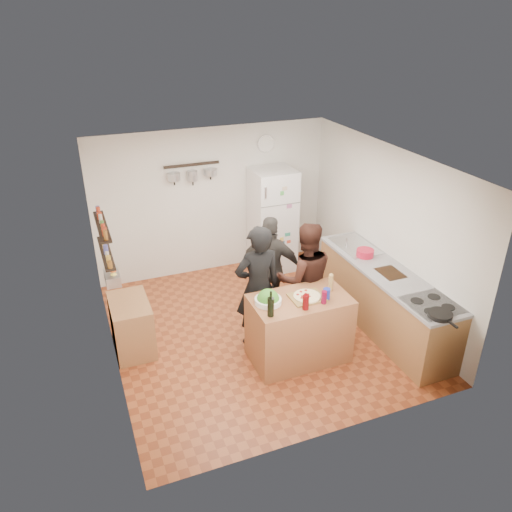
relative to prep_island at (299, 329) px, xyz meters
name	(u,v)px	position (x,y,z in m)	size (l,w,h in m)	color
room_shell	(249,241)	(-0.26, 1.16, 0.79)	(4.20, 4.20, 4.20)	brown
prep_island	(299,329)	(0.00, 0.00, 0.00)	(1.25, 0.72, 0.91)	brown
pizza_board	(307,297)	(0.08, -0.02, 0.47)	(0.42, 0.34, 0.02)	brown
pizza	(307,296)	(0.08, -0.02, 0.48)	(0.34, 0.34, 0.02)	beige
salad_bowl	(268,301)	(-0.42, 0.05, 0.49)	(0.33, 0.33, 0.07)	white
wine_bottle	(271,307)	(-0.50, -0.22, 0.58)	(0.08, 0.08, 0.24)	black
wine_glass_near	(306,302)	(-0.05, -0.24, 0.55)	(0.08, 0.08, 0.19)	#510709
wine_glass_far	(324,297)	(0.22, -0.20, 0.54)	(0.07, 0.07, 0.17)	#5D0822
pepper_mill	(331,284)	(0.45, 0.05, 0.55)	(0.06, 0.06, 0.19)	#A27D44
salt_canister	(327,294)	(0.30, -0.12, 0.53)	(0.09, 0.09, 0.14)	navy
person_left	(258,287)	(-0.37, 0.51, 0.42)	(0.64, 0.42, 1.75)	black
person_center	(305,279)	(0.34, 0.55, 0.38)	(0.81, 0.63, 1.66)	black
person_back	(271,269)	(0.05, 1.07, 0.34)	(0.93, 0.39, 1.59)	#2C2927
counter_run	(383,299)	(1.44, 0.22, -0.01)	(0.63, 2.63, 0.90)	#9E7042
stove_top	(432,305)	(1.44, -0.73, 0.46)	(0.60, 0.62, 0.02)	white
skillet	(440,315)	(1.34, -0.98, 0.49)	(0.29, 0.29, 0.06)	black
sink	(355,246)	(1.44, 1.07, 0.46)	(0.50, 0.80, 0.03)	silver
cutting_board	(390,273)	(1.44, 0.14, 0.46)	(0.30, 0.40, 0.02)	brown
red_bowl	(365,253)	(1.39, 0.71, 0.52)	(0.25, 0.25, 0.11)	red
fridge	(272,220)	(0.69, 2.52, 0.45)	(0.70, 0.68, 1.80)	white
wall_clock	(266,144)	(0.69, 2.85, 1.69)	(0.30, 0.30, 0.03)	silver
spice_shelf_lower	(106,253)	(-2.19, 0.97, 1.04)	(0.12, 1.00, 0.03)	black
spice_shelf_upper	(102,226)	(-2.19, 0.97, 1.40)	(0.12, 1.00, 0.03)	black
produce_basket	(112,277)	(-2.16, 0.97, 0.69)	(0.18, 0.35, 0.14)	silver
side_table	(132,326)	(-2.00, 1.00, -0.09)	(0.50, 0.80, 0.73)	#A96E46
pot_rack	(192,165)	(-0.61, 2.77, 1.49)	(0.90, 0.04, 0.04)	black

